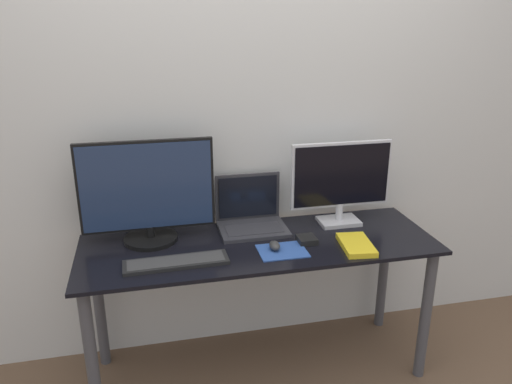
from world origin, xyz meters
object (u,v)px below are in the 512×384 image
mouse (275,246)px  book (356,245)px  monitor_left (147,194)px  laptop (251,215)px  keyboard (176,262)px  monitor_right (341,180)px  power_brick (307,240)px

mouse → book: (0.37, -0.05, -0.01)m
monitor_left → laptop: 0.53m
keyboard → monitor_right: bearing=17.6°
keyboard → power_brick: power_brick is taller
keyboard → book: (0.82, -0.02, 0.00)m
monitor_right → laptop: monitor_right is taller
keyboard → book: book is taller
monitor_right → mouse: bearing=-149.7°
keyboard → mouse: bearing=4.3°
monitor_right → keyboard: size_ratio=1.14×
monitor_left → laptop: bearing=5.6°
book → power_brick: 0.23m
mouse → laptop: bearing=99.4°
monitor_left → book: (0.91, -0.29, -0.22)m
power_brick → keyboard: bearing=-172.4°
monitor_left → power_brick: (0.71, -0.19, -0.22)m
mouse → keyboard: bearing=-175.7°
monitor_left → mouse: bearing=-23.3°
laptop → keyboard: laptop is taller
laptop → mouse: laptop is taller
book → monitor_left: bearing=162.6°
monitor_left → laptop: (0.50, 0.05, -0.17)m
monitor_right → keyboard: 0.91m
monitor_right → mouse: monitor_right is taller
monitor_right → laptop: 0.48m
laptop → power_brick: (0.21, -0.23, -0.05)m
laptop → book: 0.54m
monitor_right → mouse: (-0.40, -0.23, -0.21)m
laptop → book: laptop is taller
monitor_left → book: 0.98m
laptop → book: (0.42, -0.34, -0.05)m
mouse → power_brick: size_ratio=0.83×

